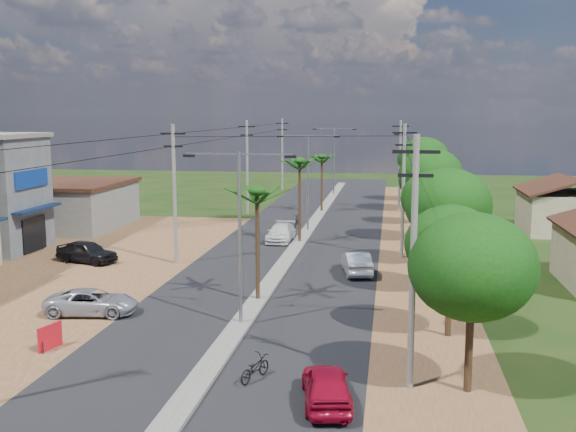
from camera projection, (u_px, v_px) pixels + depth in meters
The scene contains 36 objects.
ground at pixel (241, 326), 30.95m from camera, with size 160.00×160.00×0.00m, color black.
road at pixel (290, 257), 45.60m from camera, with size 12.00×110.00×0.04m, color black.
median at pixel (296, 247), 48.52m from camera, with size 1.00×90.00×0.18m, color #605E56.
dirt_lot_west at pixel (29, 273), 41.01m from camera, with size 18.00×46.00×0.04m, color brown.
dirt_shoulder_east at pixel (417, 261), 44.32m from camera, with size 5.00×90.00×0.03m, color brown.
low_shed at pixel (62, 205), 57.25m from camera, with size 10.40×10.40×3.95m.
house_east_far at pixel (568, 203), 54.78m from camera, with size 7.60×7.50×4.60m.
tree_east_a at pixel (472, 267), 22.97m from camera, with size 4.40×4.40×6.37m.
tree_east_b at pixel (451, 244), 28.92m from camera, with size 4.00×4.00×5.83m.
tree_east_c at pixel (448, 205), 35.59m from camera, with size 4.60×4.60×6.83m.
tree_east_d at pixel (434, 198), 42.55m from camera, with size 4.20×4.20×6.13m.
tree_east_e at pixel (431, 175), 50.22m from camera, with size 4.80×4.80×7.14m.
tree_east_f at pixel (420, 181), 58.28m from camera, with size 3.80×3.80×5.52m.
tree_east_g at pixel (424, 159), 65.80m from camera, with size 5.00×5.00×7.38m.
tree_east_h at pixel (417, 159), 73.75m from camera, with size 4.40×4.40×6.52m.
palm_median_near at pixel (257, 196), 34.01m from camera, with size 2.00×2.00×6.15m.
palm_median_mid at pixel (300, 165), 49.59m from camera, with size 2.00×2.00×6.55m.
palm_median_far at pixel (322, 159), 65.32m from camera, with size 2.00×2.00×5.85m.
streetlight_near at pixel (240, 223), 30.22m from camera, with size 5.10×0.18×8.00m.
streetlight_mid at pixel (308, 174), 54.64m from camera, with size 5.10×0.18×8.00m.
streetlight_far at pixel (334, 155), 79.06m from camera, with size 5.10×0.18×8.00m.
utility_pole_w_b at pixel (174, 191), 43.00m from camera, with size 1.60×0.24×9.00m.
utility_pole_w_c at pixel (247, 165), 64.49m from camera, with size 1.60×0.24×9.00m.
utility_pole_w_d at pixel (282, 152), 85.01m from camera, with size 1.60×0.24×9.00m.
utility_pole_e_a at pixel (413, 257), 23.23m from camera, with size 1.60×0.24×9.00m.
utility_pole_e_b at pixel (403, 188), 44.73m from camera, with size 1.60×0.24×9.00m.
utility_pole_e_c at pixel (400, 164), 66.22m from camera, with size 1.60×0.24×9.00m.
car_red_near at pixel (327, 387), 22.46m from camera, with size 1.55×3.86×1.31m, color maroon.
car_silver_mid at pixel (356, 263), 40.73m from camera, with size 1.46×4.18×1.38m, color #9899A0.
car_white_far at pixel (281, 233), 51.09m from camera, with size 1.81×4.46×1.30m, color silver.
car_parked_silver at pixel (92, 303), 32.54m from camera, with size 2.02×4.38×1.22m, color #9899A0.
car_parked_dark at pixel (87, 252), 43.85m from camera, with size 1.70×4.22×1.44m, color black.
moto_rider_east at pixel (255, 369), 24.55m from camera, with size 0.60×1.72×0.90m, color black.
moto_rider_west_a at pixel (289, 230), 54.12m from camera, with size 0.54×1.55×0.82m, color black.
moto_rider_west_b at pixel (297, 221), 57.73m from camera, with size 0.51×1.80×1.08m, color black.
roadside_sign at pixel (50, 337), 27.75m from camera, with size 0.44×1.28×1.09m.
Camera 1 is at (6.68, -29.14, 9.70)m, focal length 42.00 mm.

